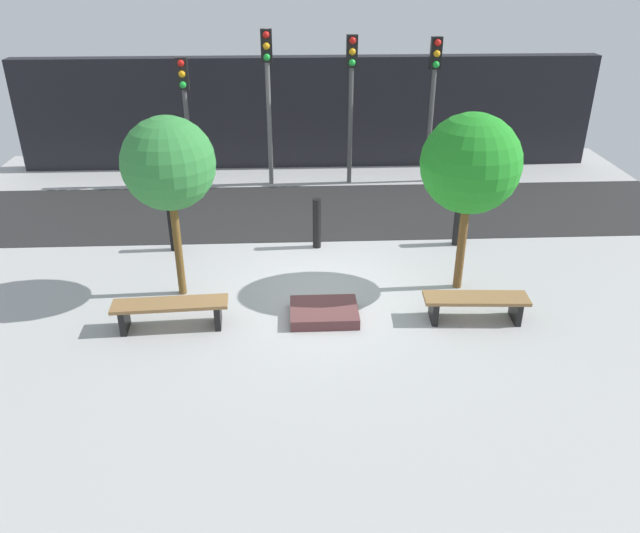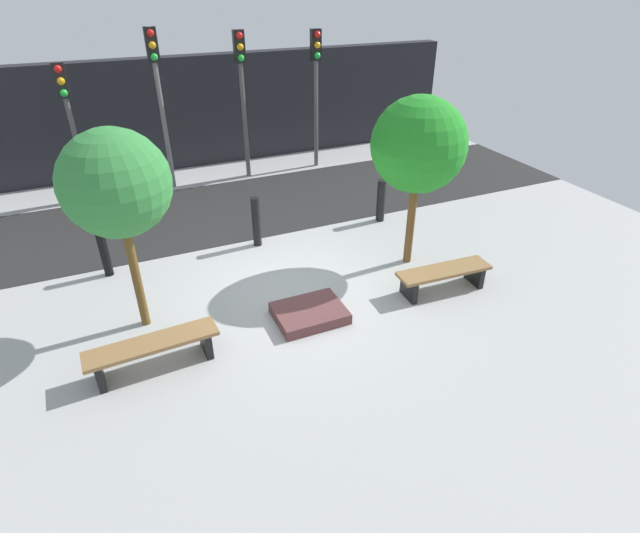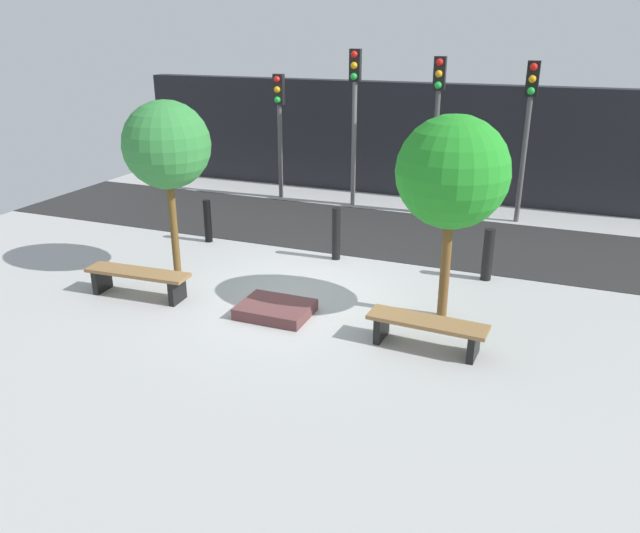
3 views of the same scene
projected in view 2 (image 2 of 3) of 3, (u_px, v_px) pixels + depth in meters
The scene contains 15 objects.
ground_plane at pixel (291, 292), 9.15m from camera, with size 18.00×18.00×0.00m, color #ABABAB.
road_strip at pixel (233, 209), 12.31m from camera, with size 18.00×3.58×0.01m, color #262626.
building_facade at pixel (194, 112), 14.42m from camera, with size 16.20×0.50×3.07m, color black.
bench_left at pixel (153, 349), 7.24m from camera, with size 1.91×0.55×0.48m.
bench_right at pixel (443, 275), 9.03m from camera, with size 1.78×0.56×0.45m.
planter_bed at pixel (310, 313), 8.42m from camera, with size 1.16×0.91×0.19m, color brown.
tree_behind_left_bench at pixel (116, 185), 7.08m from camera, with size 1.58×1.58×3.26m.
tree_behind_right_bench at pixel (419, 146), 8.90m from camera, with size 1.73×1.73×3.26m.
bollard_far_left at pixel (104, 253), 9.42m from camera, with size 0.16×0.16×0.94m, color black.
bollard_left at pixel (256, 222), 10.43m from camera, with size 0.17×0.17×1.08m, color black.
bollard_center at pixel (381, 201), 11.50m from camera, with size 0.20×0.20×0.99m, color black.
traffic_light_west at pixel (68, 108), 11.65m from camera, with size 0.28×0.27×3.30m.
traffic_light_mid_west at pixel (158, 82), 12.18m from camera, with size 0.28×0.27×3.95m.
traffic_light_mid_east at pixel (242, 80), 12.96m from camera, with size 0.28×0.27×3.80m.
traffic_light_east at pixel (316, 75), 13.71m from camera, with size 0.28×0.27×3.74m.
Camera 2 is at (-2.61, -7.18, 5.09)m, focal length 28.00 mm.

